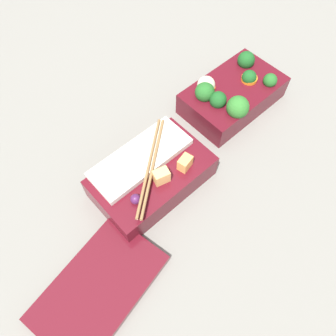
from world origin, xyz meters
The scene contains 4 objects.
ground_plane centered at (0.00, 0.00, 0.00)m, with size 3.00×3.00×0.00m, color slate.
bento_tray_vegetable centered at (-0.14, -0.01, 0.03)m, with size 0.21×0.13×0.09m.
bento_tray_rice centered at (0.11, 0.03, 0.03)m, with size 0.21×0.13×0.08m.
bento_lid centered at (0.29, 0.11, 0.01)m, with size 0.20×0.12×0.02m, color #510F19.
Camera 1 is at (0.28, 0.26, 0.53)m, focal length 35.00 mm.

